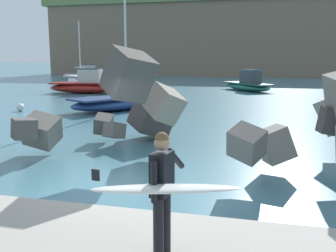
{
  "coord_description": "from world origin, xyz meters",
  "views": [
    {
      "loc": [
        3.16,
        -8.3,
        3.0
      ],
      "look_at": [
        0.9,
        0.5,
        1.4
      ],
      "focal_mm": 41.91,
      "sensor_mm": 36.0,
      "label": 1
    }
  ],
  "objects": [
    {
      "name": "mooring_buoy_inner",
      "position": [
        -10.33,
        10.84,
        0.22
      ],
      "size": [
        0.44,
        0.44,
        0.44
      ],
      "color": "silver",
      "rests_on": "ground"
    },
    {
      "name": "mooring_buoy_middle",
      "position": [
        -3.5,
        13.79,
        0.22
      ],
      "size": [
        0.44,
        0.44,
        0.44
      ],
      "color": "#E54C1E",
      "rests_on": "ground"
    },
    {
      "name": "boat_near_left",
      "position": [
        -5.14,
        12.9,
        0.44
      ],
      "size": [
        5.25,
        6.51,
        6.55
      ],
      "color": "navy",
      "rests_on": "ground"
    },
    {
      "name": "surfer_with_board",
      "position": [
        1.83,
        -3.47,
        1.28
      ],
      "size": [
        2.12,
        1.3,
        1.78
      ],
      "color": "black",
      "rests_on": "walkway_path"
    },
    {
      "name": "station_building_central",
      "position": [
        -8.14,
        80.5,
        14.81
      ],
      "size": [
        5.75,
        5.65,
        4.33
      ],
      "color": "#B2ADA3",
      "rests_on": "headland_bluff"
    },
    {
      "name": "ground_plane",
      "position": [
        0.0,
        0.0,
        0.0
      ],
      "size": [
        400.0,
        400.0,
        0.0
      ],
      "primitive_type": "plane",
      "color": "#42707F"
    },
    {
      "name": "breakwater_jetty",
      "position": [
        -2.32,
        2.05,
        1.36
      ],
      "size": [
        29.45,
        8.1,
        3.36
      ],
      "color": "#4C4944",
      "rests_on": "ground"
    },
    {
      "name": "boat_near_centre",
      "position": [
        -16.33,
        29.84,
        0.59
      ],
      "size": [
        5.33,
        5.17,
        6.71
      ],
      "color": "white",
      "rests_on": "ground"
    },
    {
      "name": "boat_mid_centre",
      "position": [
        -21.26,
        41.51,
        0.61
      ],
      "size": [
        6.52,
        3.57,
        2.03
      ],
      "color": "white",
      "rests_on": "ground"
    },
    {
      "name": "headland_bluff",
      "position": [
        12.3,
        70.64,
        6.34
      ],
      "size": [
        93.01,
        36.82,
        12.64
      ],
      "color": "#756651",
      "rests_on": "ground"
    },
    {
      "name": "boat_far_left",
      "position": [
        1.34,
        27.86,
        0.58
      ],
      "size": [
        5.26,
        6.07,
        1.92
      ],
      "color": "#1E6656",
      "rests_on": "ground"
    },
    {
      "name": "boat_mid_left",
      "position": [
        -11.75,
        22.12,
        0.66
      ],
      "size": [
        6.39,
        3.07,
        2.1
      ],
      "color": "maroon",
      "rests_on": "ground"
    }
  ]
}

